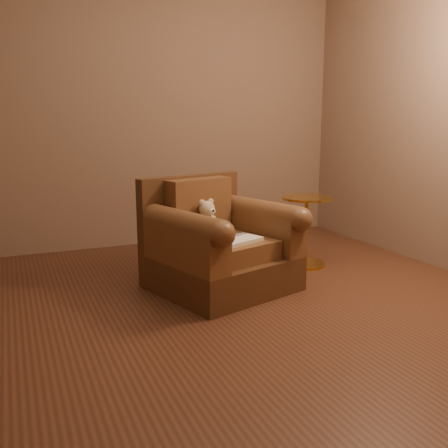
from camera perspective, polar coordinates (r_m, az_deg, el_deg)
name	(u,v)px	position (r m, az deg, el deg)	size (l,w,h in m)	color
floor	(230,311)	(3.24, 0.75, -9.96)	(4.00, 4.00, 0.00)	#4E2B1A
room	(231,28)	(3.06, 0.84, 21.45)	(4.02, 4.02, 2.71)	#785D4A
armchair	(218,246)	(3.61, -0.68, -2.55)	(1.09, 1.06, 0.80)	#4C2F19
teddy_bear	(209,222)	(3.61, -1.73, 0.28)	(0.20, 0.23, 0.27)	#CAB48D
guidebook	(238,240)	(3.43, 1.58, -1.85)	(0.38, 0.30, 0.03)	beige
side_table	(306,229)	(4.21, 9.37, -0.56)	(0.42, 0.42, 0.58)	gold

